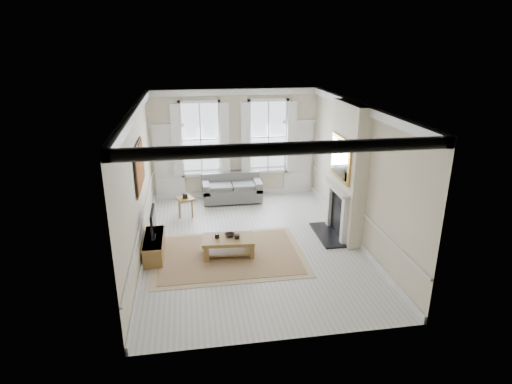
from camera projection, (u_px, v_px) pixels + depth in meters
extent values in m
plane|color=#B7B5AD|center=(252.00, 244.00, 10.57)|extent=(7.20, 7.20, 0.00)
plane|color=white|center=(252.00, 106.00, 9.42)|extent=(7.20, 7.20, 0.00)
plane|color=beige|center=(235.00, 144.00, 13.34)|extent=(5.20, 0.00, 5.20)
plane|color=beige|center=(138.00, 185.00, 9.61)|extent=(0.00, 7.20, 7.20)
plane|color=beige|center=(357.00, 174.00, 10.38)|extent=(0.00, 7.20, 7.20)
cube|color=silver|center=(169.00, 164.00, 13.19)|extent=(0.90, 0.08, 2.30)
cube|color=silver|center=(298.00, 159.00, 13.80)|extent=(0.90, 0.08, 2.30)
cube|color=#A8601C|center=(139.00, 166.00, 9.78)|extent=(0.05, 1.66, 1.06)
cube|color=beige|center=(348.00, 172.00, 10.54)|extent=(0.35, 1.70, 3.38)
cube|color=black|center=(327.00, 235.00, 11.05)|extent=(0.55, 1.50, 0.05)
cube|color=silver|center=(344.00, 223.00, 10.38)|extent=(0.10, 0.18, 1.15)
cube|color=silver|center=(329.00, 207.00, 11.40)|extent=(0.10, 0.18, 1.15)
cube|color=silver|center=(336.00, 188.00, 10.64)|extent=(0.20, 1.45, 0.06)
cube|color=black|center=(338.00, 215.00, 10.91)|extent=(0.02, 0.92, 1.00)
cube|color=gold|center=(340.00, 159.00, 10.39)|extent=(0.06, 1.26, 1.06)
cube|color=#5C5C59|center=(232.00, 193.00, 13.29)|extent=(1.80, 0.88, 0.41)
cube|color=#5C5C59|center=(231.00, 179.00, 13.48)|extent=(1.80, 0.20, 0.44)
cube|color=#5C5C59|center=(206.00, 187.00, 13.09)|extent=(0.20, 0.88, 0.30)
cube|color=#5C5C59|center=(257.00, 185.00, 13.33)|extent=(0.20, 0.88, 0.30)
cylinder|color=brown|center=(208.00, 205.00, 12.96)|extent=(0.06, 0.06, 0.08)
cylinder|color=brown|center=(255.00, 195.00, 13.78)|extent=(0.06, 0.06, 0.08)
cube|color=brown|center=(185.00, 199.00, 12.15)|extent=(0.57, 0.57, 0.06)
cube|color=brown|center=(180.00, 210.00, 12.06)|extent=(0.05, 0.05, 0.47)
cube|color=brown|center=(192.00, 209.00, 12.11)|extent=(0.05, 0.05, 0.47)
cube|color=brown|center=(180.00, 206.00, 12.37)|extent=(0.05, 0.05, 0.47)
cube|color=brown|center=(192.00, 205.00, 12.42)|extent=(0.05, 0.05, 0.47)
cube|color=#98744E|center=(229.00, 255.00, 10.04)|extent=(3.50, 2.60, 0.02)
cube|color=brown|center=(228.00, 240.00, 9.91)|extent=(1.24, 0.79, 0.08)
cube|color=brown|center=(208.00, 255.00, 9.68)|extent=(0.10, 0.10, 0.37)
cube|color=brown|center=(251.00, 252.00, 9.83)|extent=(0.10, 0.10, 0.37)
cube|color=brown|center=(207.00, 245.00, 10.14)|extent=(0.10, 0.10, 0.37)
cube|color=brown|center=(248.00, 242.00, 10.29)|extent=(0.10, 0.10, 0.37)
cylinder|color=black|center=(217.00, 236.00, 9.89)|extent=(0.11, 0.11, 0.11)
cylinder|color=black|center=(237.00, 237.00, 9.86)|extent=(0.13, 0.13, 0.09)
imported|color=black|center=(230.00, 235.00, 9.98)|extent=(0.27, 0.27, 0.06)
cube|color=brown|center=(154.00, 247.00, 9.95)|extent=(0.42, 1.32, 0.47)
cube|color=black|center=(154.00, 237.00, 9.87)|extent=(0.08, 0.30, 0.03)
cube|color=black|center=(153.00, 221.00, 9.74)|extent=(0.05, 0.90, 0.55)
cube|color=black|center=(154.00, 221.00, 9.74)|extent=(0.01, 0.83, 0.50)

